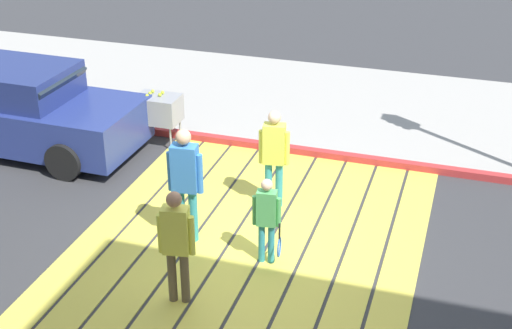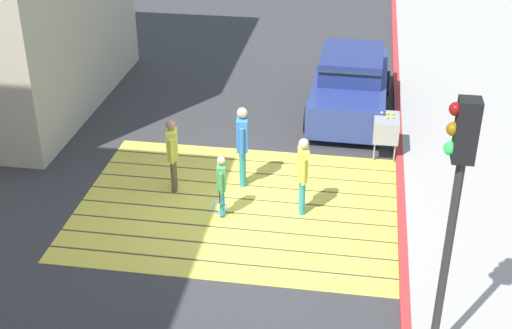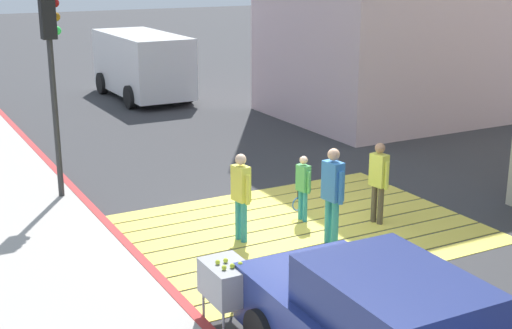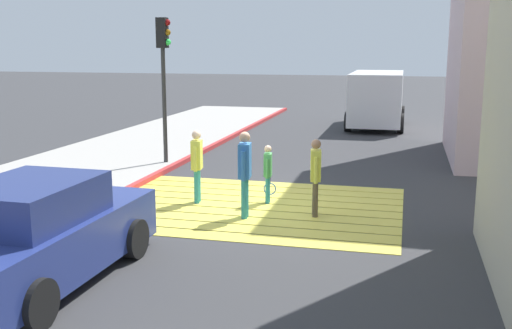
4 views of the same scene
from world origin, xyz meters
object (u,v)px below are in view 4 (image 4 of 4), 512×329
object	(u,v)px
pedestrian_adult_lead	(245,168)
pedestrian_adult_side	(316,172)
car_parked_near_curb	(37,236)
van_down_street	(377,98)
pedestrian_adult_trailing	(197,161)
traffic_light_corner	(164,61)
tennis_ball_cart	(66,197)
pedestrian_child_with_racket	(268,171)

from	to	relation	value
pedestrian_adult_lead	pedestrian_adult_side	distance (m)	1.45
car_parked_near_curb	van_down_street	xyz separation A→B (m)	(3.91, 18.98, 0.54)
car_parked_near_curb	pedestrian_adult_lead	size ratio (longest dim) A/B	2.44
van_down_street	pedestrian_adult_lead	distance (m)	15.02
van_down_street	pedestrian_adult_trailing	world-z (taller)	van_down_street
car_parked_near_curb	van_down_street	distance (m)	19.39
traffic_light_corner	pedestrian_adult_side	bearing A→B (deg)	-40.26
van_down_street	traffic_light_corner	xyz separation A→B (m)	(-5.49, -10.20, 1.76)
traffic_light_corner	pedestrian_adult_lead	world-z (taller)	traffic_light_corner
tennis_ball_cart	pedestrian_child_with_racket	size ratio (longest dim) A/B	0.78
van_down_street	pedestrian_adult_side	bearing A→B (deg)	-91.91
tennis_ball_cart	pedestrian_child_with_racket	bearing A→B (deg)	44.32
pedestrian_adult_side	tennis_ball_cart	bearing A→B (deg)	-152.48
pedestrian_child_with_racket	tennis_ball_cart	bearing A→B (deg)	-135.68
traffic_light_corner	pedestrian_adult_lead	xyz separation A→B (m)	(3.64, -4.70, -2.00)
car_parked_near_curb	pedestrian_adult_lead	bearing A→B (deg)	63.22
car_parked_near_curb	pedestrian_adult_side	distance (m)	5.69
pedestrian_adult_lead	pedestrian_adult_side	world-z (taller)	pedestrian_adult_lead
van_down_street	pedestrian_adult_side	size ratio (longest dim) A/B	3.24
car_parked_near_curb	pedestrian_adult_side	bearing A→B (deg)	52.86
tennis_ball_cart	pedestrian_adult_side	distance (m)	4.89
pedestrian_child_with_racket	van_down_street	bearing A→B (deg)	83.04
car_parked_near_curb	pedestrian_adult_lead	distance (m)	4.58
traffic_light_corner	pedestrian_adult_trailing	xyz separation A→B (m)	(2.29, -3.79, -2.08)
pedestrian_adult_side	car_parked_near_curb	bearing A→B (deg)	-127.14
pedestrian_adult_side	pedestrian_adult_lead	bearing A→B (deg)	-161.75
pedestrian_adult_side	pedestrian_adult_trailing	bearing A→B (deg)	170.45
car_parked_near_curb	pedestrian_adult_lead	world-z (taller)	pedestrian_adult_lead
traffic_light_corner	pedestrian_adult_trailing	world-z (taller)	traffic_light_corner
tennis_ball_cart	pedestrian_adult_side	xyz separation A→B (m)	(4.33, 2.26, 0.24)
van_down_street	pedestrian_adult_trailing	xyz separation A→B (m)	(-3.20, -13.99, -0.32)
pedestrian_adult_side	van_down_street	bearing A→B (deg)	88.09
pedestrian_adult_lead	pedestrian_child_with_racket	bearing A→B (deg)	81.51
tennis_ball_cart	pedestrian_adult_lead	world-z (taller)	pedestrian_adult_lead
tennis_ball_cart	pedestrian_adult_side	size ratio (longest dim) A/B	0.63
pedestrian_adult_lead	pedestrian_child_with_racket	distance (m)	1.32
van_down_street	tennis_ball_cart	size ratio (longest dim) A/B	5.12
car_parked_near_curb	traffic_light_corner	size ratio (longest dim) A/B	1.02
car_parked_near_curb	pedestrian_adult_side	world-z (taller)	pedestrian_adult_side
van_down_street	traffic_light_corner	distance (m)	11.72
van_down_street	pedestrian_child_with_racket	size ratio (longest dim) A/B	3.97
car_parked_near_curb	tennis_ball_cart	bearing A→B (deg)	111.56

